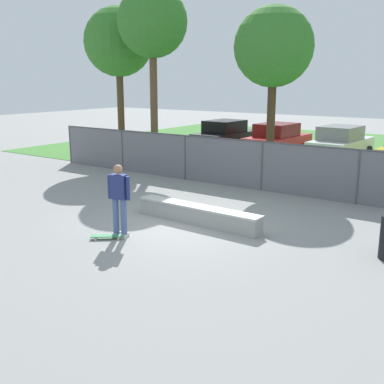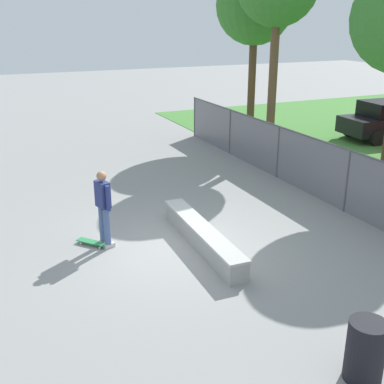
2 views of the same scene
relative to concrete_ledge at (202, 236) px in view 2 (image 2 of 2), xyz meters
name	(u,v)px [view 2 (image 2 of 2)]	position (x,y,z in m)	size (l,w,h in m)	color
ground_plane	(172,245)	(-0.34, -0.62, -0.25)	(80.00, 80.00, 0.00)	gray
concrete_ledge	(202,236)	(0.00, 0.00, 0.00)	(3.80, 0.60, 0.49)	#999993
skateboarder	(103,206)	(-0.92, -2.03, 0.76)	(0.59, 0.34, 1.82)	beige
skateboard	(92,242)	(-1.10, -2.31, -0.18)	(0.74, 0.67, 0.09)	#2D8C4C
chainlink_fence	(347,178)	(-0.34, 4.48, 0.70)	(19.77, 0.07, 1.74)	#4C4C51
tree_near_left	(255,6)	(-8.87, 6.55, 5.20)	(3.17, 3.17, 7.08)	#513823
trash_bin	(365,351)	(4.90, 0.27, 0.23)	(0.56, 0.56, 0.96)	black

